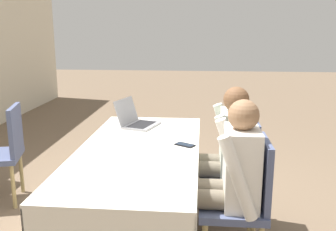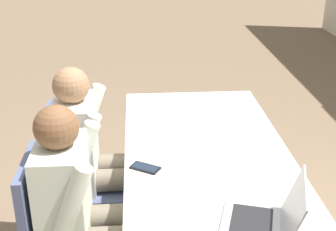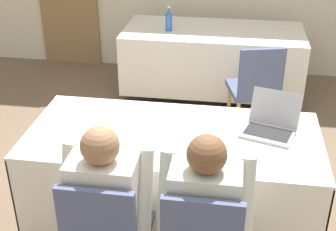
# 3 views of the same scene
# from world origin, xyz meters

# --- Properties ---
(conference_table_near) EXTENTS (1.93, 0.88, 0.76)m
(conference_table_near) POSITION_xyz_m (0.00, 0.00, 0.58)
(conference_table_near) COLOR white
(conference_table_near) RESTS_ON ground_plane
(laptop) EXTENTS (0.41, 0.40, 0.24)m
(laptop) POSITION_xyz_m (0.63, 0.12, 0.81)
(laptop) COLOR #99999E
(laptop) RESTS_ON conference_table_near
(cell_phone) EXTENTS (0.14, 0.16, 0.01)m
(cell_phone) POSITION_xyz_m (0.09, -0.34, 0.76)
(cell_phone) COLOR black
(cell_phone) RESTS_ON conference_table_near
(paper_beside_laptop) EXTENTS (0.27, 0.33, 0.00)m
(paper_beside_laptop) POSITION_xyz_m (-0.23, 0.16, 0.76)
(paper_beside_laptop) COLOR white
(paper_beside_laptop) RESTS_ON conference_table_near
(chair_near_left) EXTENTS (0.44, 0.44, 0.92)m
(chair_near_left) POSITION_xyz_m (-0.27, -0.75, 0.52)
(chair_near_left) COLOR tan
(chair_near_left) RESTS_ON ground_plane
(chair_near_right) EXTENTS (0.44, 0.44, 0.92)m
(chair_near_right) POSITION_xyz_m (0.27, -0.75, 0.52)
(chair_near_right) COLOR tan
(chair_near_right) RESTS_ON ground_plane
(chair_far_spare) EXTENTS (0.54, 0.54, 0.92)m
(chair_far_spare) POSITION_xyz_m (0.58, 1.38, 0.52)
(chair_far_spare) COLOR tan
(chair_far_spare) RESTS_ON ground_plane
(person_checkered_shirt) EXTENTS (0.50, 0.52, 1.18)m
(person_checkered_shirt) POSITION_xyz_m (-0.27, -0.64, 0.68)
(person_checkered_shirt) COLOR #665B4C
(person_checkered_shirt) RESTS_ON ground_plane
(person_white_shirt) EXTENTS (0.50, 0.52, 1.18)m
(person_white_shirt) POSITION_xyz_m (0.27, -0.64, 0.68)
(person_white_shirt) COLOR #665B4C
(person_white_shirt) RESTS_ON ground_plane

